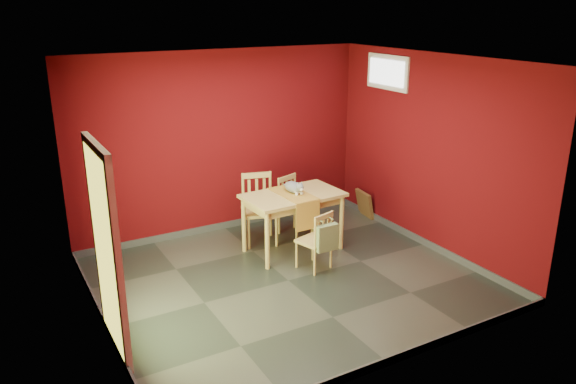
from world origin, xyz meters
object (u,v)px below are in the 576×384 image
picture_frame (365,204)px  chair_far_left (259,208)px  cat (293,185)px  chair_near (316,240)px  dining_table (293,201)px  tote_bag (327,238)px  chair_far_right (294,205)px

picture_frame → chair_far_left: bearing=-178.5°
chair_far_left → cat: bearing=-55.7°
chair_near → picture_frame: 2.11m
dining_table → cat: 0.22m
chair_near → picture_frame: size_ratio=1.82×
chair_far_left → chair_near: bearing=-78.7°
chair_near → picture_frame: (1.71, 1.22, -0.20)m
tote_bag → cat: bearing=87.5°
chair_far_left → picture_frame: 1.97m
chair_far_left → picture_frame: bearing=1.5°
dining_table → chair_near: size_ratio=1.72×
cat → picture_frame: size_ratio=0.92×
cat → dining_table: bearing=-123.5°
picture_frame → chair_near: bearing=-144.4°
dining_table → cat: size_ratio=3.39×
cat → chair_far_left: bearing=122.9°
tote_bag → chair_near: bearing=99.6°
picture_frame → dining_table: bearing=-161.2°
cat → picture_frame: (1.63, 0.50, -0.72)m
tote_bag → dining_table: bearing=90.1°
chair_far_right → chair_near: size_ratio=1.11×
tote_bag → picture_frame: size_ratio=0.95×
chair_near → chair_far_right: bearing=73.6°
dining_table → chair_far_left: (-0.27, 0.52, -0.22)m
dining_table → cat: bearing=57.9°
tote_bag → picture_frame: (1.67, 1.42, -0.29)m
dining_table → chair_near: bearing=-92.8°
chair_near → tote_bag: size_ratio=1.92×
dining_table → chair_far_left: size_ratio=1.36×
tote_bag → cat: (0.04, 0.92, 0.43)m
chair_far_left → tote_bag: bearing=-78.9°
chair_far_left → picture_frame: (1.94, 0.05, -0.30)m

